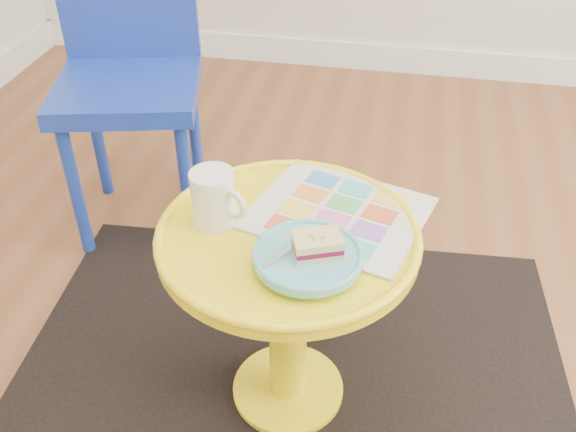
% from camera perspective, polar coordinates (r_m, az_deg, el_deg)
% --- Properties ---
extents(room_walls, '(4.00, 4.00, 4.00)m').
position_cam_1_polar(room_walls, '(2.23, -9.56, 5.01)').
color(room_walls, silver).
rests_on(room_walls, ground).
extents(rug, '(1.37, 1.18, 0.01)m').
position_cam_1_polar(rug, '(1.54, 0.00, -15.28)').
color(rug, black).
rests_on(rug, ground).
extents(side_table, '(0.50, 0.50, 0.47)m').
position_cam_1_polar(side_table, '(1.29, -0.00, -6.13)').
color(side_table, yellow).
rests_on(side_table, ground).
extents(chair, '(0.46, 0.46, 0.87)m').
position_cam_1_polar(chair, '(1.89, -14.01, 13.34)').
color(chair, '#18339E').
rests_on(chair, ground).
extents(newspaper, '(0.38, 0.35, 0.01)m').
position_cam_1_polar(newspaper, '(1.26, 4.50, 0.28)').
color(newspaper, silver).
rests_on(newspaper, side_table).
extents(mug, '(0.12, 0.08, 0.11)m').
position_cam_1_polar(mug, '(1.21, -6.57, 1.71)').
color(mug, white).
rests_on(mug, side_table).
extents(plate, '(0.19, 0.19, 0.02)m').
position_cam_1_polar(plate, '(1.12, 1.79, -3.69)').
color(plate, '#5CBAC3').
rests_on(plate, newspaper).
extents(cake_slice, '(0.10, 0.08, 0.04)m').
position_cam_1_polar(cake_slice, '(1.11, 2.63, -2.57)').
color(cake_slice, '#D3BC8C').
rests_on(cake_slice, plate).
extents(fork, '(0.08, 0.13, 0.00)m').
position_cam_1_polar(fork, '(1.12, 0.08, -2.99)').
color(fork, silver).
rests_on(fork, plate).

